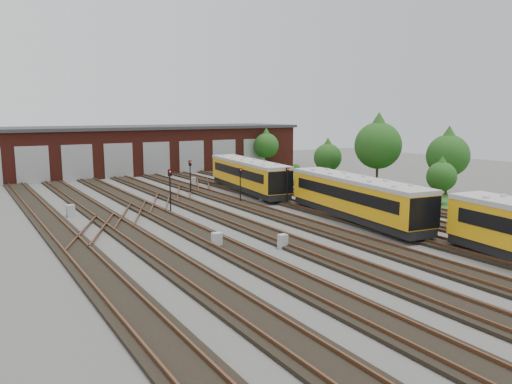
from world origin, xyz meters
TOP-DOWN VIEW (x-y plane):
  - ground at (0.00, 0.00)m, footprint 120.00×120.00m
  - track_network at (-0.17, 0.59)m, footprint 30.40×70.00m
  - maintenance_shed at (-0.01, 39.97)m, footprint 51.00×12.50m
  - grass_verge at (19.00, 10.00)m, footprint 8.00×55.00m
  - metro_train at (6.00, -0.60)m, footprint 4.57×47.04m
  - signal_mast_0 at (-4.71, 9.95)m, footprint 0.29×0.27m
  - signal_mast_1 at (0.35, 17.28)m, footprint 0.30×0.28m
  - signal_mast_2 at (2.56, 11.02)m, footprint 0.25×0.23m
  - signal_mast_3 at (5.43, 7.59)m, footprint 0.28×0.26m
  - relay_cabinet_0 at (-6.40, -1.80)m, footprint 0.60×0.52m
  - relay_cabinet_1 at (-12.18, 12.45)m, footprint 0.64×0.56m
  - relay_cabinet_2 at (-3.00, -3.99)m, footprint 0.53×0.45m
  - relay_cabinet_3 at (3.65, 23.90)m, footprint 0.55×0.47m
  - relay_cabinet_4 at (4.98, 10.88)m, footprint 0.76×0.69m
  - tree_0 at (19.43, 32.98)m, footprint 3.64×3.64m
  - tree_1 at (17.34, 16.48)m, footprint 3.24×3.24m
  - tree_2 at (19.16, 10.35)m, footprint 5.01×5.01m
  - tree_3 at (17.60, 0.81)m, footprint 2.67×2.67m
  - tree_4 at (22.29, 3.87)m, footprint 4.21×4.21m
  - bush_0 at (17.14, -6.05)m, footprint 1.34×1.34m
  - bush_1 at (17.12, 13.19)m, footprint 1.24×1.24m
  - bush_2 at (21.60, 28.55)m, footprint 1.22×1.22m

SIDE VIEW (x-z plane):
  - ground at x=0.00m, z-range 0.00..0.00m
  - grass_verge at x=19.00m, z-range 0.00..0.05m
  - track_network at x=-0.17m, z-range -0.06..0.27m
  - relay_cabinet_3 at x=3.65m, z-range 0.00..0.85m
  - relay_cabinet_2 at x=-3.00m, z-range 0.00..0.87m
  - relay_cabinet_0 at x=-6.40m, z-range 0.00..0.95m
  - relay_cabinet_1 at x=-12.18m, z-range 0.00..0.98m
  - relay_cabinet_4 at x=4.98m, z-range 0.00..1.06m
  - bush_2 at x=21.60m, z-range 0.00..1.22m
  - bush_1 at x=17.12m, z-range 0.00..1.24m
  - bush_0 at x=17.14m, z-range 0.00..1.34m
  - metro_train at x=6.00m, z-range 0.37..3.43m
  - signal_mast_2 at x=2.56m, z-range 0.44..3.62m
  - signal_mast_3 at x=5.43m, z-range 0.47..3.88m
  - signal_mast_1 at x=0.35m, z-range 0.48..3.97m
  - signal_mast_0 at x=-4.71m, z-range 0.50..4.11m
  - tree_3 at x=17.60m, z-range 0.63..5.06m
  - maintenance_shed at x=-0.01m, z-range 0.03..6.38m
  - tree_1 at x=17.34m, z-range 0.76..6.13m
  - tree_0 at x=19.43m, z-range 0.86..6.89m
  - tree_4 at x=22.29m, z-range 0.99..7.97m
  - tree_2 at x=19.16m, z-range 1.18..9.48m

